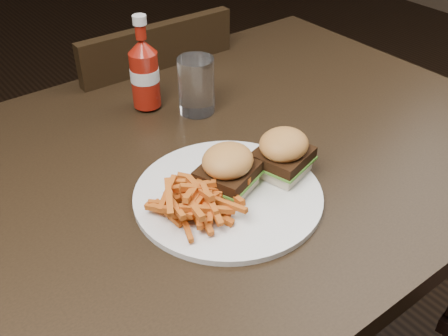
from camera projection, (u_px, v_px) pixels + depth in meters
dining_table at (200, 167)px, 0.90m from camera, size 1.20×0.80×0.04m
chair_far at (136, 150)px, 1.48m from camera, size 0.40×0.40×0.04m
plate at (228, 195)px, 0.80m from camera, size 0.29×0.29×0.01m
sandwich_half_a at (228, 184)px, 0.80m from camera, size 0.09×0.09×0.02m
sandwich_half_b at (282, 167)px, 0.83m from camera, size 0.09×0.09×0.02m
fries_pile at (200, 195)px, 0.76m from camera, size 0.15×0.15×0.05m
ketchup_bottle at (145, 79)px, 0.99m from camera, size 0.06×0.06×0.11m
tumbler at (196, 86)px, 0.98m from camera, size 0.09×0.09×0.11m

